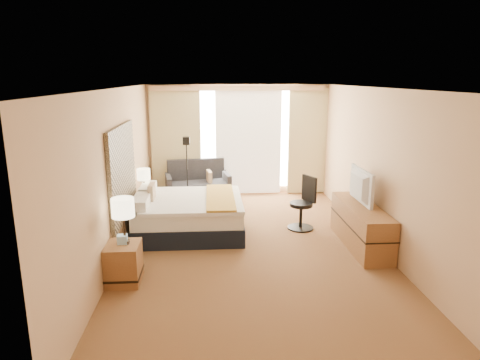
{
  "coord_description": "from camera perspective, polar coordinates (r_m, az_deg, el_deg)",
  "views": [
    {
      "loc": [
        -0.66,
        -6.58,
        2.76
      ],
      "look_at": [
        -0.16,
        0.4,
        1.07
      ],
      "focal_mm": 32.0,
      "sensor_mm": 36.0,
      "label": 1
    }
  ],
  "objects": [
    {
      "name": "floor",
      "position": [
        7.17,
        1.55,
        -9.11
      ],
      "size": [
        4.2,
        7.0,
        0.02
      ],
      "primitive_type": "cube",
      "color": "#5E261A",
      "rests_on": "ground"
    },
    {
      "name": "ceiling",
      "position": [
        6.62,
        1.7,
        12.15
      ],
      "size": [
        4.2,
        7.0,
        0.02
      ],
      "primitive_type": "cube",
      "color": "white",
      "rests_on": "wall_back"
    },
    {
      "name": "wall_back",
      "position": [
        10.21,
        -0.31,
        5.33
      ],
      "size": [
        4.2,
        0.02,
        2.6
      ],
      "primitive_type": "cube",
      "color": "tan",
      "rests_on": "ground"
    },
    {
      "name": "wall_front",
      "position": [
        3.48,
        7.4,
        -11.45
      ],
      "size": [
        4.2,
        0.02,
        2.6
      ],
      "primitive_type": "cube",
      "color": "tan",
      "rests_on": "ground"
    },
    {
      "name": "wall_left",
      "position": [
        6.9,
        -16.02,
        0.78
      ],
      "size": [
        0.02,
        7.0,
        2.6
      ],
      "primitive_type": "cube",
      "color": "tan",
      "rests_on": "ground"
    },
    {
      "name": "wall_right",
      "position": [
        7.29,
        18.29,
        1.29
      ],
      "size": [
        0.02,
        7.0,
        2.6
      ],
      "primitive_type": "cube",
      "color": "tan",
      "rests_on": "ground"
    },
    {
      "name": "headboard",
      "position": [
        7.08,
        -15.37,
        0.99
      ],
      "size": [
        0.06,
        1.85,
        1.5
      ],
      "primitive_type": "cube",
      "color": "black",
      "rests_on": "wall_left"
    },
    {
      "name": "nightstand_left",
      "position": [
        6.19,
        -15.25,
        -10.66
      ],
      "size": [
        0.45,
        0.52,
        0.55
      ],
      "primitive_type": "cube",
      "color": "#9C6438",
      "rests_on": "floor"
    },
    {
      "name": "nightstand_right",
      "position": [
        8.5,
        -12.09,
        -3.77
      ],
      "size": [
        0.45,
        0.52,
        0.55
      ],
      "primitive_type": "cube",
      "color": "#9C6438",
      "rests_on": "floor"
    },
    {
      "name": "media_dresser",
      "position": [
        7.44,
        15.82,
        -5.9
      ],
      "size": [
        0.5,
        1.8,
        0.7
      ],
      "primitive_type": "cube",
      "color": "#9C6438",
      "rests_on": "floor"
    },
    {
      "name": "window",
      "position": [
        10.2,
        1.11,
        5.43
      ],
      "size": [
        2.3,
        0.02,
        2.3
      ],
      "primitive_type": "cube",
      "color": "white",
      "rests_on": "wall_back"
    },
    {
      "name": "curtains",
      "position": [
        10.08,
        -0.29,
        5.84
      ],
      "size": [
        4.12,
        0.19,
        2.56
      ],
      "color": "beige",
      "rests_on": "floor"
    },
    {
      "name": "bed",
      "position": [
        7.83,
        -6.81,
        -4.59
      ],
      "size": [
        1.89,
        1.73,
        0.92
      ],
      "color": "black",
      "rests_on": "floor"
    },
    {
      "name": "loveseat",
      "position": [
        9.93,
        -5.62,
        -0.89
      ],
      "size": [
        1.54,
        1.0,
        0.9
      ],
      "rotation": [
        0.0,
        0.0,
        0.17
      ],
      "color": "#4F161D",
      "rests_on": "floor"
    },
    {
      "name": "floor_lamp",
      "position": [
        9.05,
        -7.1,
        2.86
      ],
      "size": [
        0.2,
        0.2,
        1.55
      ],
      "color": "black",
      "rests_on": "floor"
    },
    {
      "name": "desk_chair",
      "position": [
        8.03,
        8.45,
        -3.39
      ],
      "size": [
        0.5,
        0.5,
        0.99
      ],
      "rotation": [
        0.0,
        0.0,
        0.43
      ],
      "color": "black",
      "rests_on": "floor"
    },
    {
      "name": "lamp_left",
      "position": [
        5.94,
        -15.35,
        -3.71
      ],
      "size": [
        0.31,
        0.31,
        0.64
      ],
      "color": "black",
      "rests_on": "nightstand_left"
    },
    {
      "name": "lamp_right",
      "position": [
        8.31,
        -12.74,
        0.67
      ],
      "size": [
        0.25,
        0.25,
        0.52
      ],
      "color": "black",
      "rests_on": "nightstand_right"
    },
    {
      "name": "tissue_box",
      "position": [
        6.1,
        -15.41,
        -7.63
      ],
      "size": [
        0.14,
        0.14,
        0.12
      ],
      "primitive_type": "cube",
      "rotation": [
        0.0,
        0.0,
        0.1
      ],
      "color": "#9CC9F1",
      "rests_on": "nightstand_left"
    },
    {
      "name": "telephone",
      "position": [
        8.26,
        -11.62,
        -1.99
      ],
      "size": [
        0.22,
        0.18,
        0.08
      ],
      "primitive_type": "cube",
      "rotation": [
        0.0,
        0.0,
        -0.17
      ],
      "color": "black",
      "rests_on": "nightstand_right"
    },
    {
      "name": "television",
      "position": [
        7.45,
        15.18,
        -0.72
      ],
      "size": [
        0.13,
        0.99,
        0.57
      ],
      "primitive_type": "imported",
      "rotation": [
        0.0,
        0.0,
        1.58
      ],
      "color": "black",
      "rests_on": "media_dresser"
    }
  ]
}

